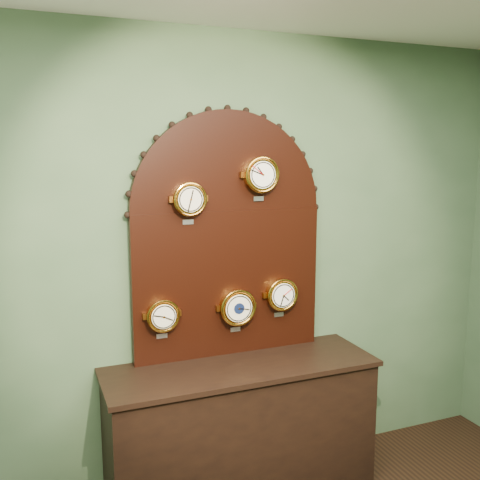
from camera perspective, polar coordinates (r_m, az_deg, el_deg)
name	(u,v)px	position (r m, az deg, el deg)	size (l,w,h in m)	color
wall_back	(225,262)	(3.40, -1.56, -2.35)	(4.00, 4.00, 0.00)	#466243
shop_counter	(241,432)	(3.51, 0.13, -19.40)	(1.60, 0.50, 0.80)	black
display_board	(228,228)	(3.32, -1.28, 1.31)	(1.26, 0.06, 1.53)	black
roman_clock	(189,199)	(3.15, -5.33, 4.29)	(0.20, 0.08, 0.25)	orange
arabic_clock	(261,175)	(3.30, 2.20, 6.84)	(0.22, 0.08, 0.27)	orange
hygrometer	(163,315)	(3.24, -8.10, -7.81)	(0.20, 0.08, 0.25)	orange
barometer	(237,307)	(3.37, -0.29, -7.04)	(0.23, 0.08, 0.28)	orange
tide_clock	(281,294)	(3.48, 4.34, -5.69)	(0.21, 0.08, 0.26)	orange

